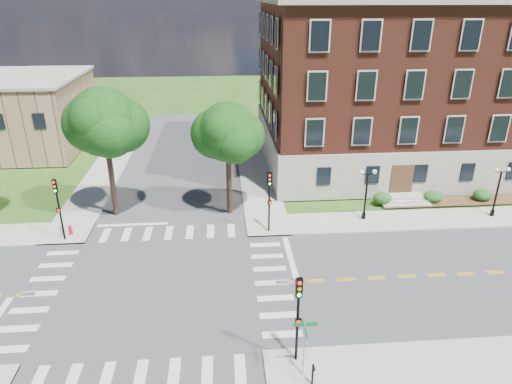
{
  "coord_description": "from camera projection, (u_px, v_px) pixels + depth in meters",
  "views": [
    {
      "loc": [
        4.22,
        -24.1,
        16.88
      ],
      "look_at": [
        6.73,
        7.21,
        3.2
      ],
      "focal_mm": 32.0,
      "sensor_mm": 36.0,
      "label": 1
    }
  ],
  "objects": [
    {
      "name": "fire_hydrant",
      "position": [
        70.0,
        230.0,
        34.5
      ],
      "size": [
        0.35,
        0.35,
        0.75
      ],
      "color": "red",
      "rests_on": "ground"
    },
    {
      "name": "traffic_signal_nw",
      "position": [
        58.0,
        202.0,
        32.67
      ],
      "size": [
        0.37,
        0.44,
        4.8
      ],
      "color": "black",
      "rests_on": "ground"
    },
    {
      "name": "twin_lamp_west",
      "position": [
        366.0,
        191.0,
        36.08
      ],
      "size": [
        1.36,
        0.36,
        4.23
      ],
      "color": "black",
      "rests_on": "ground"
    },
    {
      "name": "sidewalk_ne",
      "position": [
        339.0,
        185.0,
        43.61
      ],
      "size": [
        34.0,
        34.0,
        0.12
      ],
      "color": "#9E9B93",
      "rests_on": "ground"
    },
    {
      "name": "traffic_signal_ne",
      "position": [
        269.0,
        195.0,
        33.87
      ],
      "size": [
        0.38,
        0.46,
        4.8
      ],
      "color": "black",
      "rests_on": "ground"
    },
    {
      "name": "road_ns",
      "position": [
        158.0,
        288.0,
        28.45
      ],
      "size": [
        12.0,
        90.0,
        0.01
      ],
      "primitive_type": "cube",
      "color": "#3D3D3F",
      "rests_on": "ground"
    },
    {
      "name": "stop_bar_east",
      "position": [
        290.0,
        257.0,
        31.84
      ],
      "size": [
        0.4,
        5.5,
        0.0
      ],
      "primitive_type": "cube",
      "color": "silver",
      "rests_on": "ground"
    },
    {
      "name": "tree_c",
      "position": [
        104.0,
        122.0,
        34.86
      ],
      "size": [
        5.4,
        5.4,
        10.46
      ],
      "color": "#2D2316",
      "rests_on": "ground"
    },
    {
      "name": "sidewalk_nw",
      "position": [
        6.0,
        196.0,
        41.36
      ],
      "size": [
        34.0,
        34.0,
        0.12
      ],
      "color": "#9E9B93",
      "rests_on": "ground"
    },
    {
      "name": "traffic_signal_se",
      "position": [
        298.0,
        309.0,
        21.54
      ],
      "size": [
        0.34,
        0.37,
        4.8
      ],
      "color": "black",
      "rests_on": "ground"
    },
    {
      "name": "twin_lamp_east",
      "position": [
        498.0,
        189.0,
        36.56
      ],
      "size": [
        1.36,
        0.36,
        4.23
      ],
      "color": "black",
      "rests_on": "ground"
    },
    {
      "name": "street_sign_pole",
      "position": [
        305.0,
        338.0,
        20.99
      ],
      "size": [
        1.1,
        1.1,
        3.1
      ],
      "color": "gray",
      "rests_on": "ground"
    },
    {
      "name": "ground",
      "position": [
        158.0,
        288.0,
        28.46
      ],
      "size": [
        160.0,
        160.0,
        0.0
      ],
      "primitive_type": "plane",
      "color": "#2A5016",
      "rests_on": "ground"
    },
    {
      "name": "shrub_row",
      "position": [
        481.0,
        202.0,
        40.3
      ],
      "size": [
        18.0,
        2.0,
        1.3
      ],
      "primitive_type": null,
      "color": "#1E4E1A",
      "rests_on": "ground"
    },
    {
      "name": "tree_d",
      "position": [
        228.0,
        132.0,
        35.5
      ],
      "size": [
        4.72,
        4.72,
        9.24
      ],
      "color": "#2D2316",
      "rests_on": "ground"
    },
    {
      "name": "road_ew",
      "position": [
        158.0,
        288.0,
        28.45
      ],
      "size": [
        90.0,
        12.0,
        0.01
      ],
      "primitive_type": "cube",
      "color": "#3D3D3F",
      "rests_on": "ground"
    },
    {
      "name": "crosswalk_east",
      "position": [
        272.0,
        283.0,
        28.98
      ],
      "size": [
        2.2,
        10.2,
        0.02
      ],
      "primitive_type": null,
      "color": "silver",
      "rests_on": "ground"
    },
    {
      "name": "main_building",
      "position": [
        411.0,
        84.0,
        46.98
      ],
      "size": [
        30.6,
        22.4,
        16.5
      ],
      "color": "#9B9689",
      "rests_on": "ground"
    },
    {
      "name": "push_button_post",
      "position": [
        313.0,
        374.0,
        21.02
      ],
      "size": [
        0.14,
        0.21,
        1.2
      ],
      "color": "black",
      "rests_on": "ground"
    }
  ]
}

